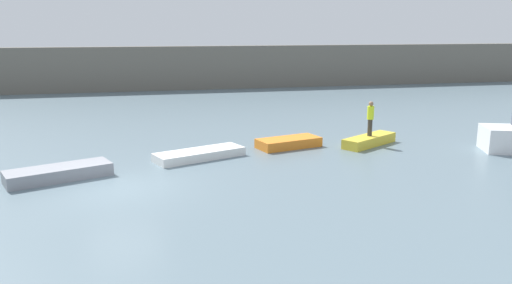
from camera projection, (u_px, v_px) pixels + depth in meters
name	position (u px, v px, depth m)	size (l,w,h in m)	color
ground_plane	(123.00, 188.00, 18.13)	(120.00, 120.00, 0.00)	slate
embankment_wall	(130.00, 69.00, 45.10)	(80.00, 1.20, 3.88)	#666056
rowboat_grey	(59.00, 173.00, 19.14)	(3.76, 1.29, 0.48)	gray
rowboat_white	(200.00, 154.00, 22.15)	(3.94, 1.27, 0.37)	white
rowboat_orange	(289.00, 143.00, 24.22)	(2.99, 1.29, 0.44)	orange
rowboat_yellow	(369.00, 141.00, 24.61)	(3.26, 0.91, 0.46)	gold
person_hiviz_shirt	(370.00, 117.00, 24.36)	(0.32, 0.32, 1.66)	#38332D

